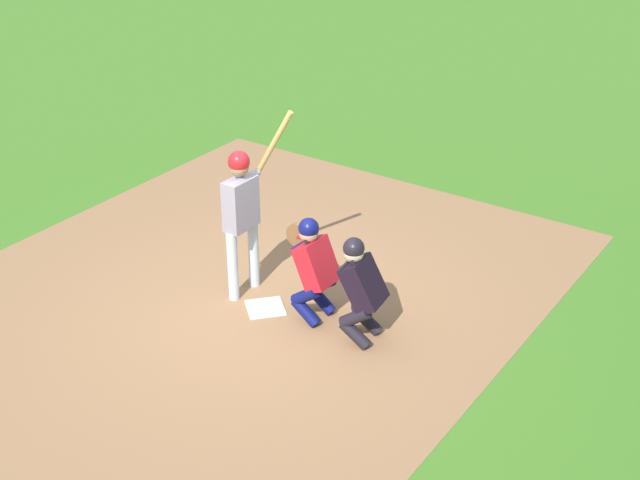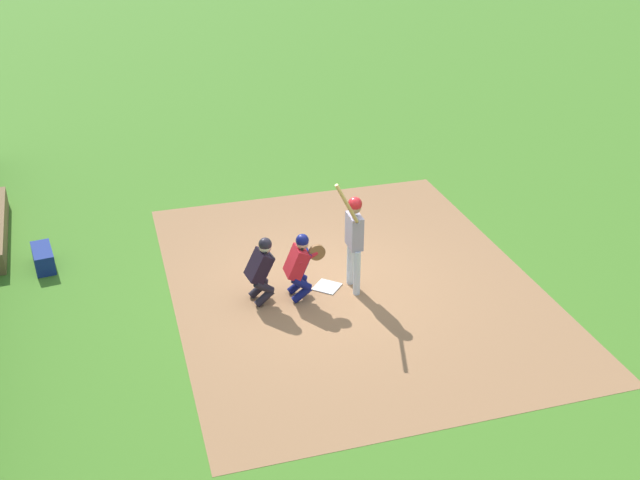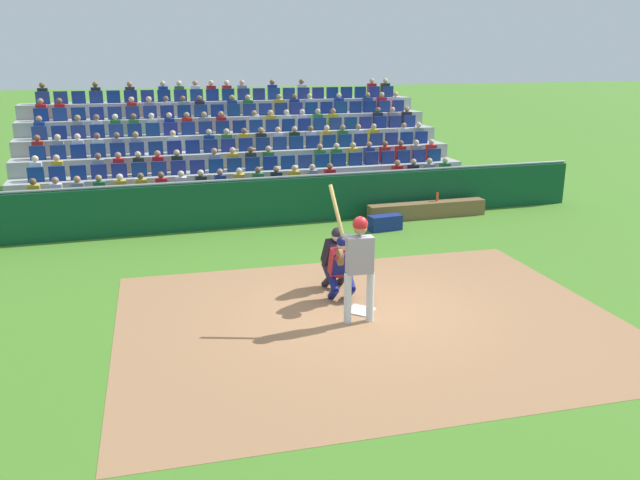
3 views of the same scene
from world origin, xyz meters
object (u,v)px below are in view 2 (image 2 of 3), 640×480
at_px(home_plate_marker, 327,287).
at_px(equipment_duffel_bag, 43,258).
at_px(batter_at_plate, 354,233).
at_px(catcher_crouching, 300,263).
at_px(home_plate_umpire, 261,267).

relative_size(home_plate_marker, equipment_duffel_bag, 0.52).
height_order(batter_at_plate, catcher_crouching, batter_at_plate).
relative_size(batter_at_plate, equipment_duffel_bag, 2.74).
bearing_deg(equipment_duffel_bag, home_plate_umpire, 50.22).
xyz_separation_m(batter_at_plate, equipment_duffel_bag, (-2.76, -5.42, -0.98)).
bearing_deg(batter_at_plate, catcher_crouching, -92.72).
bearing_deg(home_plate_umpire, equipment_duffel_bag, -124.94).
height_order(home_plate_marker, equipment_duffel_bag, equipment_duffel_bag).
bearing_deg(home_plate_marker, home_plate_umpire, -87.86).
relative_size(home_plate_marker, batter_at_plate, 0.19).
height_order(batter_at_plate, equipment_duffel_bag, batter_at_plate).
bearing_deg(equipment_duffel_bag, home_plate_marker, 58.03).
height_order(catcher_crouching, home_plate_umpire, catcher_crouching).
bearing_deg(batter_at_plate, home_plate_umpire, -95.50).
height_order(home_plate_marker, catcher_crouching, catcher_crouching).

